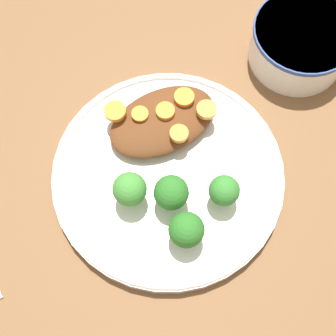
{
  "coord_description": "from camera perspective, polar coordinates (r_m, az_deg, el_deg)",
  "views": [
    {
      "loc": [
        -0.09,
        -0.18,
        0.54
      ],
      "look_at": [
        0.0,
        0.0,
        0.03
      ],
      "focal_mm": 50.0,
      "sensor_mm": 36.0,
      "label": 1
    }
  ],
  "objects": [
    {
      "name": "stew_mound",
      "position": [
        0.57,
        -0.68,
        5.73
      ],
      "size": [
        0.14,
        0.09,
        0.03
      ],
      "primitive_type": "ellipsoid",
      "color": "#5B3319",
      "rests_on": "plate"
    },
    {
      "name": "ground_plane",
      "position": [
        0.57,
        -0.0,
        -1.22
      ],
      "size": [
        4.0,
        4.0,
        0.0
      ],
      "primitive_type": "plane",
      "color": "brown"
    },
    {
      "name": "broccoli_floret_2",
      "position": [
        0.52,
        -4.68,
        -2.65
      ],
      "size": [
        0.04,
        0.04,
        0.05
      ],
      "color": "#759E51",
      "rests_on": "plate"
    },
    {
      "name": "carrot_slice_5",
      "position": [
        0.56,
        -0.34,
        6.96
      ],
      "size": [
        0.02,
        0.02,
        0.01
      ],
      "primitive_type": "cylinder",
      "color": "orange",
      "rests_on": "stew_mound"
    },
    {
      "name": "broccoli_floret_1",
      "position": [
        0.52,
        6.83,
        -2.83
      ],
      "size": [
        0.04,
        0.04,
        0.05
      ],
      "color": "#759E51",
      "rests_on": "plate"
    },
    {
      "name": "carrot_slice_0",
      "position": [
        0.57,
        1.98,
        8.61
      ],
      "size": [
        0.02,
        0.02,
        0.01
      ],
      "primitive_type": "cylinder",
      "color": "orange",
      "rests_on": "stew_mound"
    },
    {
      "name": "carrot_slice_3",
      "position": [
        0.56,
        -3.01,
        6.79
      ],
      "size": [
        0.02,
        0.02,
        0.0
      ],
      "primitive_type": "cylinder",
      "color": "orange",
      "rests_on": "stew_mound"
    },
    {
      "name": "carrot_slice_1",
      "position": [
        0.56,
        -6.47,
        6.89
      ],
      "size": [
        0.03,
        0.03,
        0.01
      ],
      "primitive_type": "cylinder",
      "color": "orange",
      "rests_on": "stew_mound"
    },
    {
      "name": "broccoli_floret_0",
      "position": [
        0.52,
        0.39,
        -3.05
      ],
      "size": [
        0.04,
        0.04,
        0.05
      ],
      "color": "#759E51",
      "rests_on": "plate"
    },
    {
      "name": "carrot_slice_2",
      "position": [
        0.54,
        1.35,
        4.21
      ],
      "size": [
        0.02,
        0.02,
        0.01
      ],
      "primitive_type": "cylinder",
      "color": "orange",
      "rests_on": "stew_mound"
    },
    {
      "name": "dip_bowl",
      "position": [
        0.65,
        15.86,
        14.54
      ],
      "size": [
        0.13,
        0.13,
        0.06
      ],
      "color": "white",
      "rests_on": "ground_plane"
    },
    {
      "name": "carrot_slice_4",
      "position": [
        0.56,
        4.71,
        7.09
      ],
      "size": [
        0.02,
        0.02,
        0.01
      ],
      "primitive_type": "cylinder",
      "color": "orange",
      "rests_on": "stew_mound"
    },
    {
      "name": "plate",
      "position": [
        0.56,
        -0.0,
        -0.79
      ],
      "size": [
        0.28,
        0.28,
        0.02
      ],
      "color": "silver",
      "rests_on": "ground_plane"
    },
    {
      "name": "broccoli_floret_3",
      "position": [
        0.51,
        2.25,
        -7.58
      ],
      "size": [
        0.04,
        0.04,
        0.05
      ],
      "color": "#759E51",
      "rests_on": "plate"
    }
  ]
}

